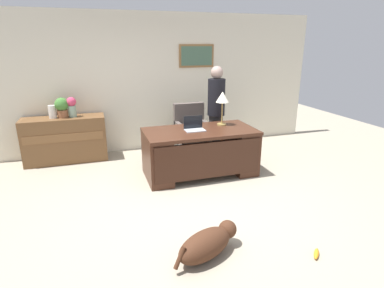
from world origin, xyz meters
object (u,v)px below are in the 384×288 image
Objects in this scene: dog_lying at (208,243)px; laptop at (194,127)px; potted_plant at (62,107)px; desk_lamp at (222,99)px; desk at (200,151)px; vase_with_flowers at (72,106)px; person_standing at (216,111)px; dog_toy_bone at (316,254)px; vase_empty at (52,112)px; credenza at (65,140)px; armchair at (191,132)px.

laptop is at bearing 75.53° from dog_lying.
potted_plant is at bearing 114.00° from dog_lying.
potted_plant is (-2.62, 1.15, -0.19)m from desk_lamp.
potted_plant reaches higher than laptop.
vase_with_flowers is at bearing 145.46° from desk.
desk_lamp is at bearing -101.23° from person_standing.
laptop is 0.70m from desk_lamp.
desk_lamp reaches higher than desk.
dog_toy_bone is (2.60, -3.76, -1.01)m from potted_plant.
vase_with_flowers is 0.34m from vase_empty.
vase_empty reaches higher than laptop.
vase_empty is (-2.79, 1.15, -0.27)m from desk_lamp.
vase_empty reaches higher than credenza.
potted_plant reaches higher than vase_empty.
desk_lamp is at bearing -25.19° from vase_with_flowers.
desk reaches higher than dog_toy_bone.
dog_toy_bone is (1.08, -0.35, -0.13)m from dog_lying.
dog_toy_bone is at bearing -90.30° from desk_lamp.
vase_with_flowers is at bearing 111.63° from dog_lying.
person_standing is at bearing 87.85° from dog_toy_bone.
vase_with_flowers is 1.57× the size of vase_empty.
armchair is at bearing -10.85° from vase_with_flowers.
potted_plant is (-2.31, 0.41, 0.57)m from armchair.
dog_lying reaches higher than dog_toy_bone.
credenza is at bearing 156.35° from desk_lamp.
person_standing is at bearing -13.01° from potted_plant.
person_standing reaches higher than vase_with_flowers.
desk is 7.90× the size of vase_empty.
armchair is (0.15, 0.96, 0.04)m from desk.
armchair is 1.01m from laptop.
desk is 1.05× the size of person_standing.
vase_with_flowers is (-1.90, 1.32, 0.21)m from laptop.
laptop is (-0.24, -0.91, 0.36)m from armchair.
vase_empty reaches higher than dog_toy_bone.
vase_with_flowers reaches higher than armchair.
person_standing is 5.40× the size of laptop.
credenza is at bearing 170.00° from armchair.
desk_lamp is (1.10, 2.26, 1.07)m from dog_lying.
desk_lamp is (0.46, 0.22, 0.80)m from desk.
potted_plant is (-2.16, 1.37, 0.61)m from desk.
armchair is 2.81× the size of potted_plant.
desk_lamp reaches higher than potted_plant.
potted_plant is at bearing 156.23° from desk_lamp.
dog_toy_bone is at bearing -55.31° from potted_plant.
dog_lying is at bearing -113.33° from person_standing.
vase_empty is at bearing 126.39° from dog_toy_bone.
vase_with_flowers is 1.00× the size of potted_plant.
laptop is at bearing -32.42° from credenza.
laptop is 1.70× the size of dog_toy_bone.
armchair is (2.32, -0.41, 0.04)m from credenza.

